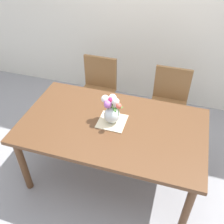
{
  "coord_description": "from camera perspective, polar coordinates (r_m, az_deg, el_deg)",
  "views": [
    {
      "loc": [
        0.52,
        -1.7,
        2.36
      ],
      "look_at": [
        -0.01,
        0.04,
        0.86
      ],
      "focal_mm": 41.08,
      "sensor_mm": 36.0,
      "label": 1
    }
  ],
  "objects": [
    {
      "name": "placemat",
      "position": [
        2.43,
        0.0,
        -2.11
      ],
      "size": [
        0.26,
        0.26,
        0.01
      ],
      "primitive_type": "cube",
      "color": "beige",
      "rests_on": "dining_table"
    },
    {
      "name": "dining_table",
      "position": [
        2.46,
        0.08,
        -4.17
      ],
      "size": [
        1.74,
        1.0,
        0.74
      ],
      "color": "brown",
      "rests_on": "ground_plane"
    },
    {
      "name": "chair_right",
      "position": [
        3.14,
        12.56,
        2.59
      ],
      "size": [
        0.42,
        0.42,
        0.9
      ],
      "rotation": [
        0.0,
        0.0,
        3.14
      ],
      "color": "olive",
      "rests_on": "ground_plane"
    },
    {
      "name": "ground_plane",
      "position": [
        2.95,
        0.06,
        -13.43
      ],
      "size": [
        12.0,
        12.0,
        0.0
      ],
      "primitive_type": "plane",
      "color": "#939399"
    },
    {
      "name": "back_wall",
      "position": [
        3.48,
        8.55,
        23.16
      ],
      "size": [
        7.0,
        0.1,
        2.8
      ],
      "primitive_type": "cube",
      "color": "silver",
      "rests_on": "ground_plane"
    },
    {
      "name": "flower_vase",
      "position": [
        2.35,
        -0.09,
        0.68
      ],
      "size": [
        0.22,
        0.18,
        0.27
      ],
      "color": "silver",
      "rests_on": "placemat"
    },
    {
      "name": "chair_left",
      "position": [
        3.28,
        -3.13,
        5.43
      ],
      "size": [
        0.42,
        0.42,
        0.9
      ],
      "rotation": [
        0.0,
        0.0,
        3.14
      ],
      "color": "olive",
      "rests_on": "ground_plane"
    }
  ]
}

